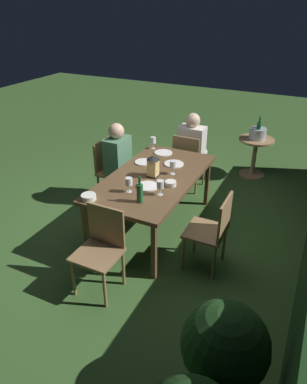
# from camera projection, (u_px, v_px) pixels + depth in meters

# --- Properties ---
(ground_plane) EXTENTS (16.00, 16.00, 0.00)m
(ground_plane) POSITION_uv_depth(u_px,v_px,m) (153.00, 227.00, 4.55)
(ground_plane) COLOR #385B28
(dining_table) EXTENTS (1.82, 0.97, 0.73)m
(dining_table) POSITION_uv_depth(u_px,v_px,m) (153.00, 180.00, 4.22)
(dining_table) COLOR brown
(dining_table) RESTS_ON ground
(chair_head_far) EXTENTS (0.40, 0.42, 0.87)m
(chair_head_far) POSITION_uv_depth(u_px,v_px,m) (101.00, 246.00, 3.40)
(chair_head_far) COLOR #937047
(chair_head_far) RESTS_ON ground
(chair_head_near) EXTENTS (0.40, 0.42, 0.87)m
(chair_head_near) POSITION_uv_depth(u_px,v_px,m) (188.00, 160.00, 5.23)
(chair_head_near) COLOR #937047
(chair_head_near) RESTS_ON ground
(person_in_cream) EXTENTS (0.48, 0.38, 1.15)m
(person_in_cream) POSITION_uv_depth(u_px,v_px,m) (193.00, 146.00, 5.31)
(person_in_cream) COLOR white
(person_in_cream) RESTS_ON ground
(chair_side_left_a) EXTENTS (0.42, 0.40, 0.87)m
(chair_side_left_a) POSITION_uv_depth(u_px,v_px,m) (110.00, 168.00, 4.97)
(chair_side_left_a) COLOR #937047
(chair_side_left_a) RESTS_ON ground
(person_in_green) EXTENTS (0.38, 0.47, 1.15)m
(person_in_green) POSITION_uv_depth(u_px,v_px,m) (122.00, 160.00, 4.83)
(person_in_green) COLOR #4C7A5B
(person_in_green) RESTS_ON ground
(chair_side_right_b) EXTENTS (0.42, 0.40, 0.87)m
(chair_side_right_b) POSITION_uv_depth(u_px,v_px,m) (212.00, 229.00, 3.66)
(chair_side_right_b) COLOR #937047
(chair_side_right_b) RESTS_ON ground
(lantern_centerpiece) EXTENTS (0.15, 0.15, 0.27)m
(lantern_centerpiece) POSITION_uv_depth(u_px,v_px,m) (153.00, 165.00, 4.12)
(lantern_centerpiece) COLOR black
(lantern_centerpiece) RESTS_ON dining_table
(green_bottle_on_table) EXTENTS (0.07, 0.07, 0.29)m
(green_bottle_on_table) POSITION_uv_depth(u_px,v_px,m) (140.00, 193.00, 3.61)
(green_bottle_on_table) COLOR #1E5B2D
(green_bottle_on_table) RESTS_ON dining_table
(wine_glass_a) EXTENTS (0.08, 0.08, 0.17)m
(wine_glass_a) POSITION_uv_depth(u_px,v_px,m) (129.00, 182.00, 3.80)
(wine_glass_a) COLOR silver
(wine_glass_a) RESTS_ON dining_table
(wine_glass_b) EXTENTS (0.08, 0.08, 0.17)m
(wine_glass_b) POSITION_uv_depth(u_px,v_px,m) (173.00, 165.00, 4.19)
(wine_glass_b) COLOR silver
(wine_glass_b) RESTS_ON dining_table
(wine_glass_c) EXTENTS (0.08, 0.08, 0.17)m
(wine_glass_c) POSITION_uv_depth(u_px,v_px,m) (160.00, 185.00, 3.74)
(wine_glass_c) COLOR silver
(wine_glass_c) RESTS_ON dining_table
(wine_glass_d) EXTENTS (0.08, 0.08, 0.17)m
(wine_glass_d) POSITION_uv_depth(u_px,v_px,m) (153.00, 141.00, 4.90)
(wine_glass_d) COLOR silver
(wine_glass_d) RESTS_ON dining_table
(plate_a) EXTENTS (0.23, 0.23, 0.01)m
(plate_a) POSITION_uv_depth(u_px,v_px,m) (144.00, 162.00, 4.53)
(plate_a) COLOR white
(plate_a) RESTS_ON dining_table
(plate_b) EXTENTS (0.25, 0.25, 0.01)m
(plate_b) POSITION_uv_depth(u_px,v_px,m) (174.00, 164.00, 4.48)
(plate_b) COLOR white
(plate_b) RESTS_ON dining_table
(plate_c) EXTENTS (0.25, 0.25, 0.01)m
(plate_c) POSITION_uv_depth(u_px,v_px,m) (148.00, 186.00, 3.95)
(plate_c) COLOR white
(plate_c) RESTS_ON dining_table
(plate_d) EXTENTS (0.24, 0.24, 0.01)m
(plate_d) POSITION_uv_depth(u_px,v_px,m) (163.00, 153.00, 4.80)
(plate_d) COLOR white
(plate_d) RESTS_ON dining_table
(bowl_olives) EXTENTS (0.13, 0.13, 0.05)m
(bowl_olives) POSITION_uv_depth(u_px,v_px,m) (171.00, 183.00, 3.96)
(bowl_olives) COLOR silver
(bowl_olives) RESTS_ON dining_table
(bowl_bread) EXTENTS (0.16, 0.16, 0.06)m
(bowl_bread) POSITION_uv_depth(u_px,v_px,m) (89.00, 197.00, 3.69)
(bowl_bread) COLOR silver
(bowl_bread) RESTS_ON dining_table
(side_table) EXTENTS (0.55, 0.55, 0.64)m
(side_table) POSITION_uv_depth(u_px,v_px,m) (255.00, 151.00, 5.67)
(side_table) COLOR #9E7A51
(side_table) RESTS_ON ground
(ice_bucket) EXTENTS (0.26, 0.26, 0.34)m
(ice_bucket) POSITION_uv_depth(u_px,v_px,m) (258.00, 133.00, 5.52)
(ice_bucket) COLOR #B2B7BF
(ice_bucket) RESTS_ON side_table
(potted_plant_by_hedge) EXTENTS (0.60, 0.60, 0.86)m
(potted_plant_by_hedge) POSITION_uv_depth(u_px,v_px,m) (224.00, 350.00, 2.38)
(potted_plant_by_hedge) COLOR brown
(potted_plant_by_hedge) RESTS_ON ground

